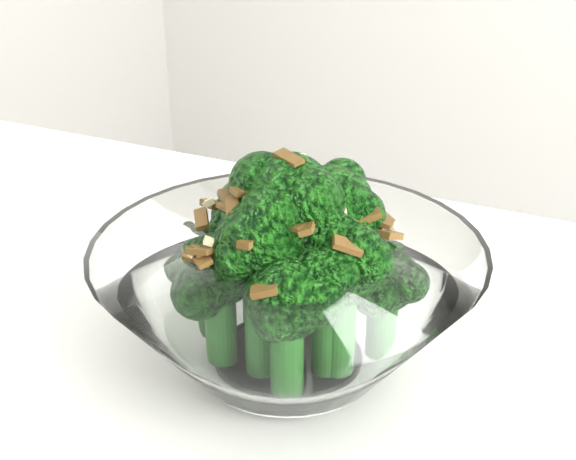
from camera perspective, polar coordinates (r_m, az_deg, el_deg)
The scene contains 1 object.
broccoli_dish at distance 0.50m, azimuth 0.09°, elevation -4.22°, with size 0.24×0.24×0.15m.
Camera 1 is at (0.25, -0.25, 1.07)m, focal length 50.00 mm.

